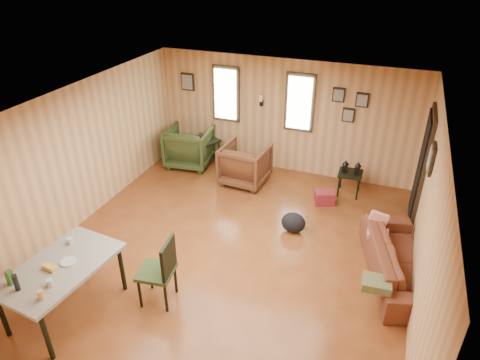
# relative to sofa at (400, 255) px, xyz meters

# --- Properties ---
(room) EXTENTS (5.54, 6.04, 2.44)m
(room) POSITION_rel_sofa_xyz_m (-2.38, 0.03, 0.81)
(room) COLOR brown
(room) RESTS_ON ground
(sofa) EXTENTS (1.12, 2.10, 0.79)m
(sofa) POSITION_rel_sofa_xyz_m (0.00, 0.00, 0.00)
(sofa) COLOR #5E2C1B
(sofa) RESTS_ON ground
(recliner_brown) EXTENTS (0.93, 0.88, 0.91)m
(recliner_brown) POSITION_rel_sofa_xyz_m (-3.10, 1.88, 0.06)
(recliner_brown) COLOR #552F19
(recliner_brown) RESTS_ON ground
(recliner_green) EXTENTS (1.02, 0.97, 0.95)m
(recliner_green) POSITION_rel_sofa_xyz_m (-4.52, 2.20, 0.08)
(recliner_green) COLOR #2E3B1A
(recliner_green) RESTS_ON ground
(end_table) EXTENTS (0.71, 0.69, 0.70)m
(end_table) POSITION_rel_sofa_xyz_m (-4.23, 2.39, 0.00)
(end_table) COLOR black
(end_table) RESTS_ON ground
(side_table) EXTENTS (0.46, 0.46, 0.72)m
(side_table) POSITION_rel_sofa_xyz_m (-1.03, 2.17, 0.09)
(side_table) COLOR black
(side_table) RESTS_ON ground
(cooler) EXTENTS (0.43, 0.37, 0.26)m
(cooler) POSITION_rel_sofa_xyz_m (-1.40, 1.63, -0.26)
(cooler) COLOR maroon
(cooler) RESTS_ON ground
(backpack) EXTENTS (0.47, 0.38, 0.36)m
(backpack) POSITION_rel_sofa_xyz_m (-1.72, 0.54, -0.21)
(backpack) COLOR black
(backpack) RESTS_ON ground
(sofa_pillows) EXTENTS (0.48, 1.59, 0.33)m
(sofa_pillows) POSITION_rel_sofa_xyz_m (-0.32, -0.21, 0.10)
(sofa_pillows) COLOR #4F552F
(sofa_pillows) RESTS_ON sofa
(dining_table) EXTENTS (1.06, 1.60, 1.00)m
(dining_table) POSITION_rel_sofa_xyz_m (-4.07, -2.31, 0.31)
(dining_table) COLOR gray
(dining_table) RESTS_ON ground
(dining_chair) EXTENTS (0.52, 0.52, 1.02)m
(dining_chair) POSITION_rel_sofa_xyz_m (-2.97, -1.67, 0.18)
(dining_chair) COLOR #2E3B1A
(dining_chair) RESTS_ON ground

